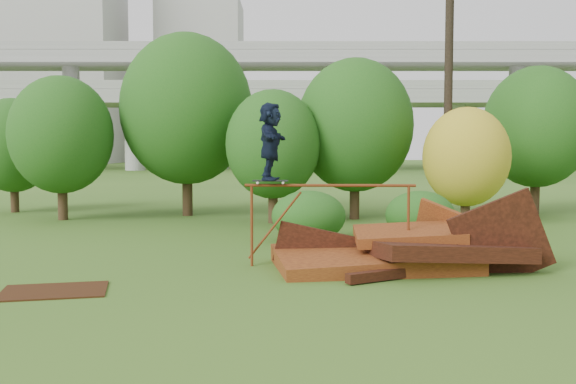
{
  "coord_description": "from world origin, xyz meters",
  "views": [
    {
      "loc": [
        -0.81,
        -12.22,
        2.59
      ],
      "look_at": [
        -0.8,
        2.0,
        1.6
      ],
      "focal_mm": 40.0,
      "sensor_mm": 36.0,
      "label": 1
    }
  ],
  "objects_px": {
    "skater": "(270,141)",
    "utility_pole": "(448,83)",
    "flat_plate": "(54,291)",
    "scrap_pile": "(402,253)"
  },
  "relations": [
    {
      "from": "skater",
      "to": "flat_plate",
      "type": "relative_size",
      "value": 0.92
    },
    {
      "from": "scrap_pile",
      "to": "skater",
      "type": "relative_size",
      "value": 3.56
    },
    {
      "from": "flat_plate",
      "to": "skater",
      "type": "bearing_deg",
      "value": 33.09
    },
    {
      "from": "scrap_pile",
      "to": "flat_plate",
      "type": "bearing_deg",
      "value": -161.43
    },
    {
      "from": "utility_pole",
      "to": "skater",
      "type": "bearing_deg",
      "value": -126.37
    },
    {
      "from": "skater",
      "to": "utility_pole",
      "type": "bearing_deg",
      "value": -29.78
    },
    {
      "from": "scrap_pile",
      "to": "flat_plate",
      "type": "xyz_separation_m",
      "value": [
        -6.66,
        -2.24,
        -0.32
      ]
    },
    {
      "from": "flat_plate",
      "to": "utility_pole",
      "type": "xyz_separation_m",
      "value": [
        9.61,
        10.35,
        4.73
      ]
    },
    {
      "from": "scrap_pile",
      "to": "utility_pole",
      "type": "bearing_deg",
      "value": 69.99
    },
    {
      "from": "skater",
      "to": "utility_pole",
      "type": "distance_m",
      "value": 9.96
    }
  ]
}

